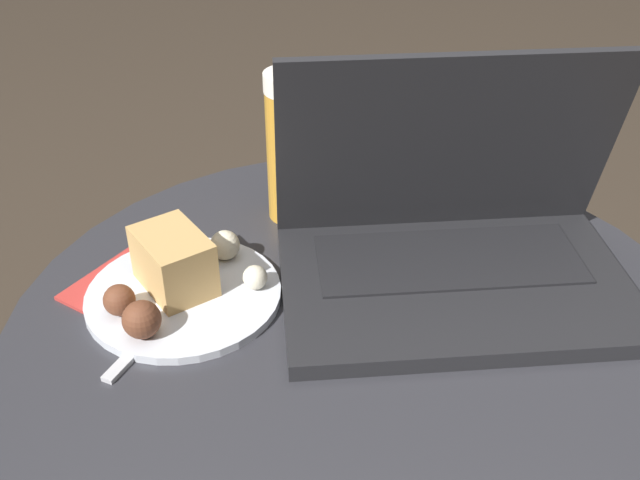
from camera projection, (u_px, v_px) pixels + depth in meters
name	position (u px, v px, depth m)	size (l,w,h in m)	color
table	(357.00, 420.00, 0.83)	(0.71, 0.71, 0.49)	#9E9EA3
napkin	(157.00, 296.00, 0.78)	(0.21, 0.19, 0.00)	#B7332D
laptop	(452.00, 238.00, 0.78)	(0.40, 0.30, 0.24)	#232326
beer_glass	(292.00, 147.00, 0.86)	(0.06, 0.06, 0.18)	gold
snack_plate	(178.00, 281.00, 0.77)	(0.20, 0.20, 0.07)	silver
fork	(165.00, 320.00, 0.74)	(0.07, 0.16, 0.01)	silver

